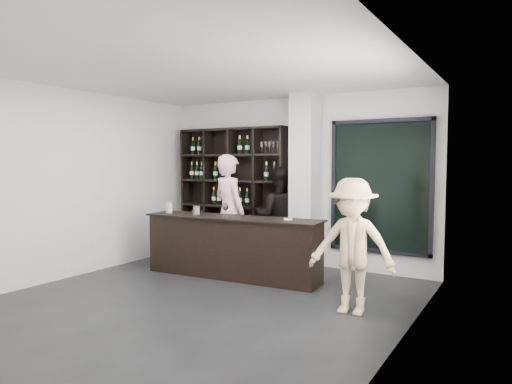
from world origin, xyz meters
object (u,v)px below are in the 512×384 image
Objects in this scene: wine_shelf at (233,193)px; tasting_counter at (232,247)px; customer at (352,246)px; taster_pink at (229,212)px; taster_black at (278,217)px.

tasting_counter is at bearing -56.54° from wine_shelf.
customer is (2.95, -1.88, -0.40)m from wine_shelf.
taster_pink reaches higher than customer.
taster_black is at bearing 72.36° from tasting_counter.
taster_black is (1.05, -0.17, -0.35)m from wine_shelf.
wine_shelf is 3.52m from customer.
wine_shelf is at bearing 119.27° from tasting_counter.
taster_black is at bearing 136.25° from customer.
wine_shelf is 0.84× the size of tasting_counter.
taster_black is at bearing -118.03° from taster_pink.
wine_shelf is 0.86m from taster_pink.
customer is (1.90, -1.72, -0.05)m from taster_black.
wine_shelf is 1.26× the size of taster_pink.
taster_black reaches higher than tasting_counter.
tasting_counter is at bearing 52.72° from taster_black.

